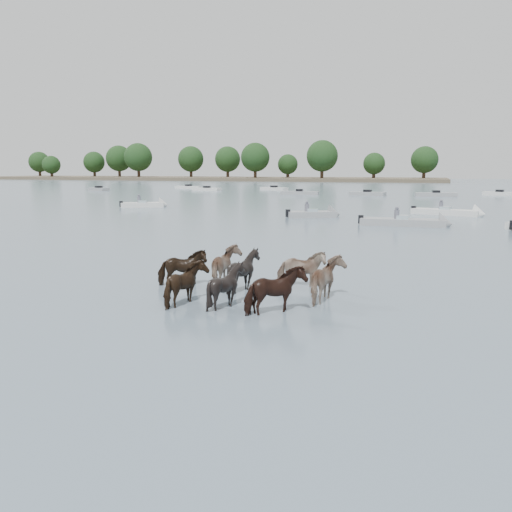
% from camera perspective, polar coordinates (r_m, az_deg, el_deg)
% --- Properties ---
extents(ground, '(400.00, 400.00, 0.00)m').
position_cam_1_polar(ground, '(15.76, 3.78, -4.83)').
color(ground, '#4B5F6C').
rests_on(ground, ground).
extents(shoreline, '(160.00, 30.00, 1.00)m').
position_cam_1_polar(shoreline, '(180.57, -6.02, 8.53)').
color(shoreline, '#4C4233').
rests_on(shoreline, ground).
extents(pony_herd, '(6.83, 4.90, 1.47)m').
position_cam_1_polar(pony_herd, '(16.06, -0.92, -2.39)').
color(pony_herd, black).
rests_on(pony_herd, ground).
extents(motorboat_a, '(4.64, 3.27, 1.92)m').
position_cam_1_polar(motorboat_a, '(42.62, 7.08, 4.61)').
color(motorboat_a, gray).
rests_on(motorboat_a, ground).
extents(motorboat_b, '(6.35, 1.67, 1.92)m').
position_cam_1_polar(motorboat_b, '(37.42, 17.13, 3.54)').
color(motorboat_b, gray).
rests_on(motorboat_b, ground).
extents(motorboat_c, '(6.22, 3.35, 1.92)m').
position_cam_1_polar(motorboat_c, '(47.04, 21.19, 4.49)').
color(motorboat_c, silver).
rests_on(motorboat_c, ground).
extents(motorboat_f, '(4.91, 3.65, 1.92)m').
position_cam_1_polar(motorboat_f, '(54.54, -11.69, 5.57)').
color(motorboat_f, silver).
rests_on(motorboat_f, ground).
extents(distant_flotilla, '(108.22, 18.33, 0.93)m').
position_cam_1_polar(distant_flotilla, '(84.42, 15.63, 6.82)').
color(distant_flotilla, gray).
rests_on(distant_flotilla, ground).
extents(treeline, '(152.69, 20.99, 12.54)m').
position_cam_1_polar(treeline, '(178.24, -6.15, 10.59)').
color(treeline, '#382619').
rests_on(treeline, ground).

